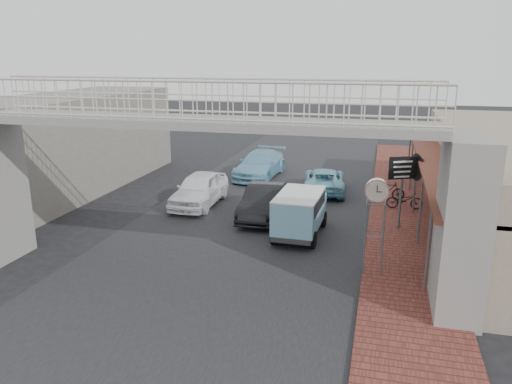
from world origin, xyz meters
The scene contains 14 objects.
ground centered at (0.00, 0.00, 0.00)m, with size 120.00×120.00×0.00m, color black.
road_strip centered at (0.00, 0.00, 0.01)m, with size 10.00×60.00×0.01m, color black.
sidewalk centered at (6.50, 3.00, 0.05)m, with size 3.00×40.00×0.10m, color brown.
footbridge centered at (0.00, -4.00, 3.18)m, with size 16.40×2.40×6.34m.
building_far_left centered at (-11.00, 6.00, 2.50)m, with size 5.00×14.00×5.00m, color gray.
white_hatchback centered at (-3.06, 4.06, 0.78)m, with size 1.85×4.60×1.57m, color white.
dark_sedan centered at (0.42, 2.94, 0.72)m, with size 1.53×4.40×1.45m, color black.
angkot_curb centered at (2.50, 7.97, 0.63)m, with size 2.09×4.53×1.26m, color #7CC2D7.
angkot_far centered at (-1.63, 10.39, 0.75)m, with size 2.11×5.19×1.51m, color #7CBAD7.
angkot_van centered at (2.37, 1.01, 1.15)m, with size 1.80×3.74×1.81m.
motorcycle_near centered at (6.53, 5.51, 0.53)m, with size 0.57×1.65×0.86m, color black.
motorcycle_far centered at (5.79, 6.79, 0.58)m, with size 0.45×1.60×0.96m, color black.
street_clock centered at (5.30, -1.98, 2.72)m, with size 0.78×0.62×3.15m.
arrow_sign centered at (6.94, 2.96, 2.62)m, with size 1.88×1.28×3.13m.
Camera 1 is at (5.38, -17.75, 7.02)m, focal length 35.00 mm.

